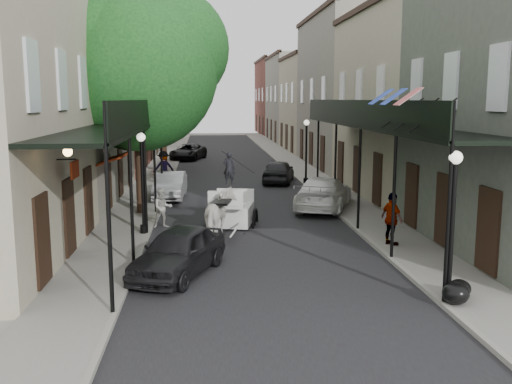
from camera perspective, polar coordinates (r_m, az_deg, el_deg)
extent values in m
plane|color=gray|center=(15.84, 1.68, -9.25)|extent=(140.00, 140.00, 0.00)
cube|color=black|center=(35.32, -2.14, 1.11)|extent=(8.00, 90.00, 0.01)
cube|color=gray|center=(35.41, -10.24, 1.08)|extent=(2.20, 90.00, 0.12)
cube|color=gray|center=(35.91, 5.86, 1.29)|extent=(2.20, 90.00, 0.12)
cube|color=#ACA589|center=(45.43, -13.90, 9.31)|extent=(5.00, 80.00, 10.50)
cube|color=gray|center=(46.10, 8.04, 9.48)|extent=(5.00, 80.00, 10.50)
cube|color=black|center=(22.17, -13.50, 6.37)|extent=(2.20, 18.00, 0.12)
cube|color=black|center=(22.03, -10.82, 7.74)|extent=(0.06, 18.00, 1.00)
cylinder|color=black|center=(13.42, -14.48, -3.56)|extent=(0.10, 0.10, 4.00)
cylinder|color=black|center=(21.23, -11.02, 1.23)|extent=(0.10, 0.10, 4.00)
cylinder|color=black|center=(29.14, -9.43, 3.43)|extent=(0.10, 0.10, 4.00)
cube|color=black|center=(22.96, 12.19, 6.51)|extent=(2.20, 18.00, 0.12)
cube|color=black|center=(22.66, 9.67, 7.81)|extent=(0.06, 18.00, 1.00)
cylinder|color=black|center=(14.45, 18.67, -2.85)|extent=(0.10, 0.10, 4.00)
cylinder|color=black|center=(21.89, 10.29, 1.49)|extent=(0.10, 0.10, 4.00)
cylinder|color=black|center=(29.63, 6.21, 3.60)|extent=(0.10, 0.10, 4.00)
cylinder|color=#382619|center=(25.16, -11.52, 4.29)|extent=(0.44, 0.44, 5.60)
sphere|color=#15431A|center=(25.10, -11.77, 11.77)|extent=(6.80, 6.80, 6.80)
sphere|color=#15431A|center=(25.65, -8.58, 14.04)|extent=(5.10, 5.10, 5.10)
cylinder|color=#382619|center=(39.09, -9.25, 5.67)|extent=(0.44, 0.44, 5.04)
sphere|color=#15431A|center=(39.02, -9.36, 9.98)|extent=(6.00, 6.00, 6.00)
sphere|color=#15431A|center=(39.57, -7.57, 11.32)|extent=(4.50, 4.50, 4.50)
cylinder|color=black|center=(14.97, 18.65, -9.78)|extent=(0.28, 0.28, 0.30)
cylinder|color=black|center=(14.55, 18.97, -3.99)|extent=(0.12, 0.12, 3.40)
sphere|color=white|center=(14.26, 19.36, 3.27)|extent=(0.32, 0.32, 0.32)
cylinder|color=black|center=(21.57, -11.14, -3.64)|extent=(0.28, 0.28, 0.30)
cylinder|color=black|center=(21.29, -11.27, 0.43)|extent=(0.12, 0.12, 3.40)
sphere|color=white|center=(21.09, -11.43, 5.40)|extent=(0.32, 0.32, 0.32)
cylinder|color=black|center=(33.77, 5.00, 1.16)|extent=(0.28, 0.28, 0.30)
cylinder|color=black|center=(33.59, 5.04, 3.77)|extent=(0.12, 0.12, 3.40)
sphere|color=white|center=(33.46, 5.09, 6.93)|extent=(0.32, 0.32, 0.32)
imported|color=white|center=(20.41, -3.55, -2.38)|extent=(1.41, 2.32, 1.83)
torus|color=black|center=(23.71, -4.29, -1.30)|extent=(0.40, 1.42, 1.43)
torus|color=black|center=(23.43, 0.07, -1.40)|extent=(0.40, 1.42, 1.43)
torus|color=black|center=(22.25, -4.50, -2.88)|extent=(0.23, 0.74, 0.74)
torus|color=black|center=(22.02, -0.99, -2.98)|extent=(0.23, 0.74, 0.74)
cube|color=white|center=(23.26, -2.22, -0.30)|extent=(1.93, 2.27, 0.77)
cube|color=white|center=(22.04, -2.71, 0.62)|extent=(1.43, 0.87, 0.13)
cube|color=white|center=(21.72, -2.83, 1.38)|extent=(1.32, 0.39, 0.55)
imported|color=black|center=(21.94, -2.72, 2.40)|extent=(0.51, 0.39, 1.25)
imported|color=#ADABA3|center=(22.75, -9.32, -1.58)|extent=(0.92, 0.81, 1.58)
imported|color=gray|center=(33.28, -9.22, 2.39)|extent=(1.41, 1.03, 1.96)
imported|color=gray|center=(19.83, 13.44, -2.64)|extent=(0.76, 1.15, 1.81)
imported|color=black|center=(16.63, -7.75, -5.91)|extent=(3.09, 4.42, 1.40)
imported|color=#A5A5AB|center=(29.30, -8.58, 0.63)|extent=(1.60, 4.14, 1.34)
imported|color=black|center=(48.01, -6.81, 4.01)|extent=(3.34, 5.13, 1.31)
imported|color=white|center=(26.38, 6.76, -0.10)|extent=(3.81, 5.62, 1.51)
imported|color=black|center=(34.47, 2.27, 2.08)|extent=(2.59, 4.40, 1.41)
ellipsoid|color=black|center=(14.80, 19.35, -9.52)|extent=(0.65, 0.65, 0.55)
ellipsoid|color=black|center=(15.32, 19.68, -9.09)|extent=(0.57, 0.57, 0.46)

